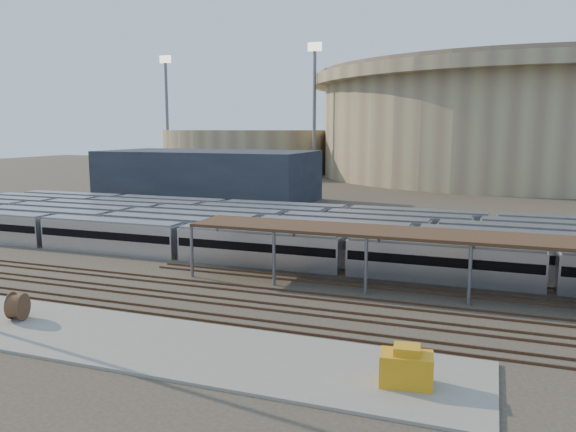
% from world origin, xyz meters
% --- Properties ---
extents(ground, '(420.00, 420.00, 0.00)m').
position_xyz_m(ground, '(0.00, 0.00, 0.00)').
color(ground, '#383026').
rests_on(ground, ground).
extents(apron, '(50.00, 9.00, 0.20)m').
position_xyz_m(apron, '(-5.00, -15.00, 0.10)').
color(apron, gray).
rests_on(apron, ground).
extents(subway_trains, '(125.32, 23.90, 3.60)m').
position_xyz_m(subway_trains, '(-2.71, 18.50, 1.80)').
color(subway_trains, silver).
rests_on(subway_trains, ground).
extents(inspection_shed, '(60.30, 6.00, 5.30)m').
position_xyz_m(inspection_shed, '(22.00, 4.00, 4.98)').
color(inspection_shed, slate).
rests_on(inspection_shed, ground).
extents(empty_tracks, '(170.00, 9.62, 0.18)m').
position_xyz_m(empty_tracks, '(0.00, -5.00, 0.09)').
color(empty_tracks, '#4C3323').
rests_on(empty_tracks, ground).
extents(stadium, '(124.00, 124.00, 32.50)m').
position_xyz_m(stadium, '(25.00, 140.00, 16.47)').
color(stadium, '#968C66').
rests_on(stadium, ground).
extents(secondary_arena, '(56.00, 56.00, 14.00)m').
position_xyz_m(secondary_arena, '(-60.00, 130.00, 7.00)').
color(secondary_arena, '#968C66').
rests_on(secondary_arena, ground).
extents(service_building, '(42.00, 20.00, 10.00)m').
position_xyz_m(service_building, '(-35.00, 55.00, 5.00)').
color(service_building, '#1E232D').
rests_on(service_building, ground).
extents(floodlight_0, '(4.00, 1.00, 38.40)m').
position_xyz_m(floodlight_0, '(-30.00, 110.00, 20.65)').
color(floodlight_0, slate).
rests_on(floodlight_0, ground).
extents(floodlight_1, '(4.00, 1.00, 38.40)m').
position_xyz_m(floodlight_1, '(-85.00, 120.00, 20.65)').
color(floodlight_1, slate).
rests_on(floodlight_1, ground).
extents(floodlight_3, '(4.00, 1.00, 38.40)m').
position_xyz_m(floodlight_3, '(-10.00, 160.00, 20.65)').
color(floodlight_3, slate).
rests_on(floodlight_3, ground).
extents(cable_reel_east, '(1.67, 2.27, 2.03)m').
position_xyz_m(cable_reel_east, '(-13.69, -14.60, 1.21)').
color(cable_reel_east, brown).
rests_on(cable_reel_east, apron).
extents(yellow_equipment, '(3.09, 2.15, 1.80)m').
position_xyz_m(yellow_equipment, '(15.13, -15.55, 1.10)').
color(yellow_equipment, '#C78912').
rests_on(yellow_equipment, apron).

